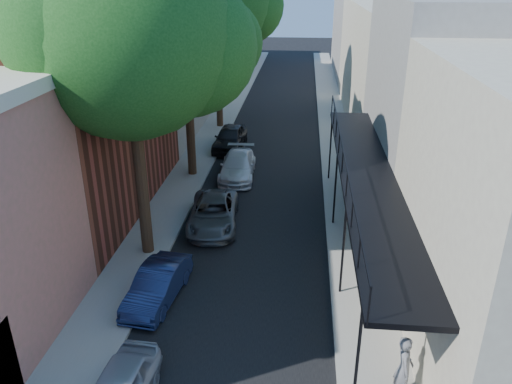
% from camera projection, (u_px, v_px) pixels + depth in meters
% --- Properties ---
extents(road_surface, '(6.00, 64.00, 0.01)m').
position_uv_depth(road_surface, '(277.00, 117.00, 36.90)').
color(road_surface, black).
rests_on(road_surface, ground).
extents(sidewalk_left, '(2.00, 64.00, 0.12)m').
position_uv_depth(sidewalk_left, '(224.00, 115.00, 37.22)').
color(sidewalk_left, gray).
rests_on(sidewalk_left, ground).
extents(sidewalk_right, '(2.00, 64.00, 0.12)m').
position_uv_depth(sidewalk_right, '(332.00, 118.00, 36.53)').
color(sidewalk_right, gray).
rests_on(sidewalk_right, ground).
extents(buildings_left, '(10.10, 59.10, 12.00)m').
position_uv_depth(buildings_left, '(144.00, 49.00, 34.59)').
color(buildings_left, '#C87166').
rests_on(buildings_left, ground).
extents(buildings_right, '(9.80, 55.00, 10.00)m').
position_uv_depth(buildings_right, '(410.00, 59.00, 33.87)').
color(buildings_right, beige).
rests_on(buildings_right, ground).
extents(oak_near, '(7.48, 6.80, 11.42)m').
position_uv_depth(oak_near, '(143.00, 38.00, 16.03)').
color(oak_near, '#312013').
rests_on(oak_near, ground).
extents(oak_mid, '(6.60, 6.00, 10.20)m').
position_uv_depth(oak_mid, '(194.00, 36.00, 23.63)').
color(oak_mid, '#312013').
rests_on(oak_mid, ground).
extents(parked_car_b, '(1.63, 3.58, 1.14)m').
position_uv_depth(parked_car_b, '(158.00, 285.00, 16.07)').
color(parked_car_b, '#162146').
rests_on(parked_car_b, ground).
extents(parked_car_c, '(2.31, 4.39, 1.18)m').
position_uv_depth(parked_car_c, '(214.00, 213.00, 20.82)').
color(parked_car_c, '#4F5256').
rests_on(parked_car_c, ground).
extents(parked_car_d, '(1.86, 4.29, 1.23)m').
position_uv_depth(parked_car_d, '(238.00, 166.00, 25.84)').
color(parked_car_d, silver).
rests_on(parked_car_d, ground).
extents(parked_car_e, '(1.89, 4.20, 1.40)m').
position_uv_depth(parked_car_e, '(230.00, 138.00, 29.97)').
color(parked_car_e, black).
rests_on(parked_car_e, ground).
extents(pedestrian, '(0.49, 0.69, 1.79)m').
position_uv_depth(pedestrian, '(404.00, 368.00, 12.08)').
color(pedestrian, slate).
rests_on(pedestrian, sidewalk_right).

